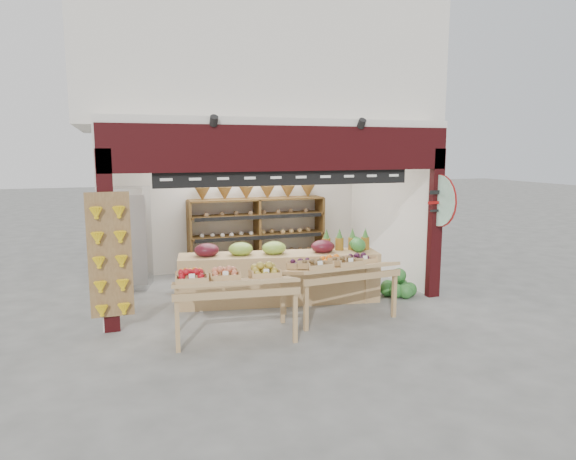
{
  "coord_description": "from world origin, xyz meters",
  "views": [
    {
      "loc": [
        -2.68,
        -8.71,
        2.64
      ],
      "look_at": [
        0.28,
        -0.2,
        1.22
      ],
      "focal_mm": 32.0,
      "sensor_mm": 36.0,
      "label": 1
    }
  ],
  "objects_px": {
    "cardboard_stack": "(202,280)",
    "watermelon_pile": "(398,287)",
    "back_shelving": "(257,217)",
    "display_table_left": "(225,279)",
    "refrigerator": "(128,238)",
    "display_table_right": "(335,266)",
    "mid_counter": "(279,275)"
  },
  "relations": [
    {
      "from": "refrigerator",
      "to": "mid_counter",
      "type": "distance_m",
      "value": 3.11
    },
    {
      "from": "display_table_right",
      "to": "watermelon_pile",
      "type": "distance_m",
      "value": 1.82
    },
    {
      "from": "mid_counter",
      "to": "refrigerator",
      "type": "bearing_deg",
      "value": 141.86
    },
    {
      "from": "display_table_left",
      "to": "cardboard_stack",
      "type": "bearing_deg",
      "value": 88.13
    },
    {
      "from": "display_table_left",
      "to": "display_table_right",
      "type": "relative_size",
      "value": 1.04
    },
    {
      "from": "cardboard_stack",
      "to": "display_table_right",
      "type": "height_order",
      "value": "display_table_right"
    },
    {
      "from": "back_shelving",
      "to": "refrigerator",
      "type": "distance_m",
      "value": 2.77
    },
    {
      "from": "cardboard_stack",
      "to": "mid_counter",
      "type": "relative_size",
      "value": 0.28
    },
    {
      "from": "display_table_left",
      "to": "watermelon_pile",
      "type": "height_order",
      "value": "display_table_left"
    },
    {
      "from": "mid_counter",
      "to": "display_table_right",
      "type": "distance_m",
      "value": 1.22
    },
    {
      "from": "refrigerator",
      "to": "cardboard_stack",
      "type": "bearing_deg",
      "value": -16.68
    },
    {
      "from": "back_shelving",
      "to": "display_table_right",
      "type": "bearing_deg",
      "value": -85.1
    },
    {
      "from": "refrigerator",
      "to": "display_table_right",
      "type": "relative_size",
      "value": 1.11
    },
    {
      "from": "cardboard_stack",
      "to": "display_table_right",
      "type": "xyz_separation_m",
      "value": [
        1.74,
        -2.13,
        0.6
      ]
    },
    {
      "from": "display_table_left",
      "to": "refrigerator",
      "type": "bearing_deg",
      "value": 110.29
    },
    {
      "from": "back_shelving",
      "to": "display_table_left",
      "type": "relative_size",
      "value": 1.67
    },
    {
      "from": "back_shelving",
      "to": "display_table_right",
      "type": "xyz_separation_m",
      "value": [
        0.29,
        -3.44,
        -0.36
      ]
    },
    {
      "from": "cardboard_stack",
      "to": "watermelon_pile",
      "type": "relative_size",
      "value": 1.51
    },
    {
      "from": "display_table_left",
      "to": "display_table_right",
      "type": "height_order",
      "value": "display_table_left"
    },
    {
      "from": "refrigerator",
      "to": "watermelon_pile",
      "type": "xyz_separation_m",
      "value": [
        4.57,
        -2.26,
        -0.8
      ]
    },
    {
      "from": "refrigerator",
      "to": "display_table_right",
      "type": "xyz_separation_m",
      "value": [
        3.01,
        -2.91,
        -0.14
      ]
    },
    {
      "from": "back_shelving",
      "to": "refrigerator",
      "type": "relative_size",
      "value": 1.55
    },
    {
      "from": "cardboard_stack",
      "to": "mid_counter",
      "type": "height_order",
      "value": "mid_counter"
    },
    {
      "from": "back_shelving",
      "to": "cardboard_stack",
      "type": "relative_size",
      "value": 3.1
    },
    {
      "from": "mid_counter",
      "to": "display_table_left",
      "type": "distance_m",
      "value": 1.83
    },
    {
      "from": "display_table_right",
      "to": "back_shelving",
      "type": "bearing_deg",
      "value": 94.9
    },
    {
      "from": "cardboard_stack",
      "to": "mid_counter",
      "type": "distance_m",
      "value": 1.62
    },
    {
      "from": "refrigerator",
      "to": "cardboard_stack",
      "type": "height_order",
      "value": "refrigerator"
    },
    {
      "from": "display_table_right",
      "to": "display_table_left",
      "type": "bearing_deg",
      "value": -170.87
    },
    {
      "from": "cardboard_stack",
      "to": "watermelon_pile",
      "type": "distance_m",
      "value": 3.62
    },
    {
      "from": "back_shelving",
      "to": "cardboard_stack",
      "type": "height_order",
      "value": "back_shelving"
    },
    {
      "from": "cardboard_stack",
      "to": "watermelon_pile",
      "type": "height_order",
      "value": "cardboard_stack"
    }
  ]
}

